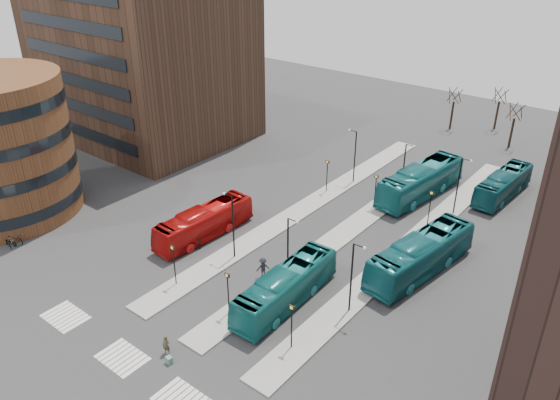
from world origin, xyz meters
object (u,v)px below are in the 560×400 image
Objects in this scene: red_bus at (204,223)px; bicycle_near at (8,243)px; commuter_a at (197,241)px; commuter_c at (263,267)px; teal_bus_c at (421,255)px; teal_bus_b at (421,181)px; suitcase at (169,360)px; bicycle_far at (18,238)px; traveller at (166,345)px; bicycle_mid at (11,241)px; teal_bus_a at (286,287)px; teal_bus_d at (503,185)px; commuter_b at (256,306)px.

red_bus reaches higher than bicycle_near.
commuter_c is (7.60, 0.34, 0.13)m from commuter_a.
teal_bus_c reaches higher than red_bus.
commuter_c reaches higher than commuter_a.
commuter_a is 0.95× the size of bicycle_near.
suitcase is at bearing -86.71° from teal_bus_b.
bicycle_far is (-21.42, -10.11, -0.42)m from commuter_c.
traveller reaches higher than bicycle_mid.
bicycle_mid is (-25.03, -32.87, -1.33)m from teal_bus_b.
teal_bus_a is 6.00× the size of bicycle_far.
red_bus reaches higher than commuter_a.
red_bus is at bearing -49.77° from bicycle_mid.
suitcase is 0.30× the size of commuter_c.
bicycle_mid is at bearing -139.55° from teal_bus_c.
traveller is (-9.97, -38.75, -0.67)m from teal_bus_d.
teal_bus_d is 5.73× the size of bicycle_far.
teal_bus_c is 37.06m from bicycle_mid.
suitcase is at bearing -52.21° from traveller.
traveller is (9.28, -12.79, -0.71)m from red_bus.
teal_bus_c is at bearing -57.44° from teal_bus_b.
bicycle_near is (-32.11, -38.62, -1.03)m from teal_bus_d.
suitcase is at bearing 40.33° from commuter_c.
traveller is at bearing 153.91° from suitcase.
teal_bus_a reaches higher than commuter_c.
commuter_b is at bearing -110.36° from teal_bus_c.
commuter_b is 0.95× the size of commuter_c.
teal_bus_b reaches higher than traveller.
teal_bus_c reaches higher than teal_bus_a.
red_bus reaches higher than traveller.
teal_bus_d is at bearing 56.18° from red_bus.
teal_bus_b is at bearing -135.55° from commuter_a.
suitcase is 22.96m from bicycle_near.
teal_bus_d is 6.80× the size of commuter_a.
teal_bus_b reaches higher than teal_bus_c.
red_bus is 8.72m from commuter_c.
teal_bus_d is 49.47m from bicycle_far.
teal_bus_c is 36.74m from bicycle_far.
red_bus is at bearing 84.86° from commuter_b.
traveller is 0.97× the size of bicycle_near.
commuter_b is at bearing 140.72° from commuter_a.
teal_bus_a reaches higher than red_bus.
teal_bus_d is at bearing -43.51° from bicycle_mid.
bicycle_near is at bearing -29.68° from commuter_c.
traveller is 1.02× the size of commuter_a.
commuter_b is at bearing 66.88° from commuter_c.
bicycle_mid is at bearing -133.52° from red_bus.
commuter_b is 24.95m from bicycle_far.
red_bus is 0.87× the size of teal_bus_c.
teal_bus_a is at bearing 2.40° from commuter_b.
traveller reaches higher than bicycle_far.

